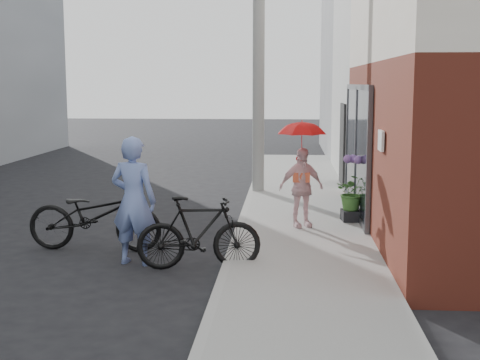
# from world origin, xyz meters

# --- Properties ---
(ground) EXTENTS (80.00, 80.00, 0.00)m
(ground) POSITION_xyz_m (0.00, 0.00, 0.00)
(ground) COLOR black
(ground) RESTS_ON ground
(sidewalk) EXTENTS (2.20, 24.00, 0.12)m
(sidewalk) POSITION_xyz_m (2.10, 2.00, 0.06)
(sidewalk) COLOR gray
(sidewalk) RESTS_ON ground
(curb) EXTENTS (0.12, 24.00, 0.12)m
(curb) POSITION_xyz_m (0.94, 2.00, 0.06)
(curb) COLOR #9E9E99
(curb) RESTS_ON ground
(east_building_far) EXTENTS (8.00, 8.00, 7.00)m
(east_building_far) POSITION_xyz_m (7.20, 16.00, 3.50)
(east_building_far) COLOR gray
(east_building_far) RESTS_ON ground
(utility_pole) EXTENTS (0.28, 0.28, 7.00)m
(utility_pole) POSITION_xyz_m (1.10, 6.00, 3.50)
(utility_pole) COLOR #9E9E99
(utility_pole) RESTS_ON ground
(officer) EXTENTS (0.77, 0.59, 1.90)m
(officer) POSITION_xyz_m (-0.45, -0.22, 0.95)
(officer) COLOR #7087C8
(officer) RESTS_ON ground
(bike_left) EXTENTS (2.19, 0.84, 1.14)m
(bike_left) POSITION_xyz_m (-1.27, 0.52, 0.57)
(bike_left) COLOR black
(bike_left) RESTS_ON ground
(bike_right) EXTENTS (1.83, 0.75, 1.07)m
(bike_right) POSITION_xyz_m (0.53, -0.43, 0.53)
(bike_right) COLOR black
(bike_right) RESTS_ON ground
(kimono_woman) EXTENTS (0.90, 0.64, 1.41)m
(kimono_woman) POSITION_xyz_m (2.04, 2.00, 0.83)
(kimono_woman) COLOR silver
(kimono_woman) RESTS_ON sidewalk
(parasol) EXTENTS (0.84, 0.84, 0.74)m
(parasol) POSITION_xyz_m (2.04, 2.00, 1.90)
(parasol) COLOR red
(parasol) RESTS_ON kimono_woman
(planter) EXTENTS (0.42, 0.42, 0.20)m
(planter) POSITION_xyz_m (3.00, 2.58, 0.22)
(planter) COLOR black
(planter) RESTS_ON sidewalk
(potted_plant) EXTENTS (0.61, 0.53, 0.68)m
(potted_plant) POSITION_xyz_m (3.00, 2.58, 0.66)
(potted_plant) COLOR #3D732E
(potted_plant) RESTS_ON planter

